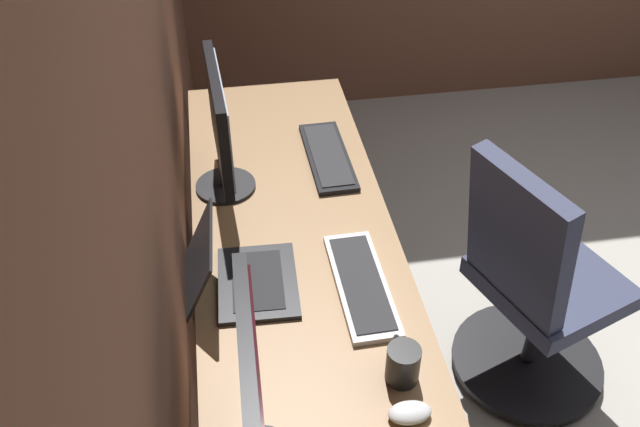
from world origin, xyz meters
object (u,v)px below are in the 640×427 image
object	(u,v)px
laptop_leftmost	(234,274)
office_chair	(533,291)
monitor_primary	(220,126)
mouse_main	(410,413)
keyboard_main	(328,156)
drawer_pedestal	(289,315)
monitor_secondary	(253,402)
coffee_mug	(403,363)
keyboard_spare	(361,284)

from	to	relation	value
laptop_leftmost	office_chair	distance (m)	1.04
monitor_primary	mouse_main	size ratio (longest dim) A/B	4.44
keyboard_main	mouse_main	distance (m)	1.07
laptop_leftmost	drawer_pedestal	bearing A→B (deg)	-38.59
drawer_pedestal	keyboard_main	bearing A→B (deg)	-28.29
monitor_secondary	laptop_leftmost	size ratio (longest dim) A/B	1.50
drawer_pedestal	coffee_mug	xyz separation A→B (m)	(-0.59, -0.22, 0.44)
monitor_primary	keyboard_spare	bearing A→B (deg)	-146.53
keyboard_spare	mouse_main	xyz separation A→B (m)	(-0.44, -0.02, 0.01)
office_chair	monitor_primary	bearing A→B (deg)	68.84
monitor_primary	laptop_leftmost	world-z (taller)	monitor_primary
coffee_mug	office_chair	bearing A→B (deg)	-52.05
keyboard_main	office_chair	bearing A→B (deg)	-128.27
keyboard_main	coffee_mug	bearing A→B (deg)	-178.86
office_chair	monitor_secondary	bearing A→B (deg)	124.05
monitor_secondary	mouse_main	world-z (taller)	monitor_secondary
monitor_primary	drawer_pedestal	bearing A→B (deg)	-147.09
drawer_pedestal	keyboard_spare	size ratio (longest dim) A/B	1.65
coffee_mug	office_chair	world-z (taller)	office_chair
keyboard_spare	mouse_main	distance (m)	0.44
monitor_primary	monitor_secondary	size ratio (longest dim) A/B	0.94
monitor_primary	keyboard_main	size ratio (longest dim) A/B	1.09
coffee_mug	monitor_secondary	bearing A→B (deg)	116.88
mouse_main	coffee_mug	xyz separation A→B (m)	(0.12, -0.01, 0.04)
mouse_main	monitor_primary	bearing A→B (deg)	21.10
monitor_primary	monitor_secondary	world-z (taller)	same
drawer_pedestal	laptop_leftmost	xyz separation A→B (m)	(-0.21, 0.17, 0.43)
keyboard_spare	monitor_secondary	bearing A→B (deg)	146.47
keyboard_spare	mouse_main	size ratio (longest dim) A/B	4.06
drawer_pedestal	mouse_main	size ratio (longest dim) A/B	6.68
coffee_mug	laptop_leftmost	bearing A→B (deg)	45.26
drawer_pedestal	laptop_leftmost	world-z (taller)	laptop_leftmost
monitor_primary	keyboard_spare	xyz separation A→B (m)	(-0.53, -0.35, -0.23)
laptop_leftmost	coffee_mug	distance (m)	0.54
keyboard_spare	office_chair	distance (m)	0.71
laptop_leftmost	keyboard_spare	distance (m)	0.36
laptop_leftmost	keyboard_spare	size ratio (longest dim) A/B	0.78
drawer_pedestal	keyboard_spare	world-z (taller)	keyboard_spare
keyboard_main	keyboard_spare	xyz separation A→B (m)	(-0.64, 0.01, 0.00)
keyboard_spare	monitor_primary	bearing A→B (deg)	33.47
keyboard_main	mouse_main	world-z (taller)	mouse_main
monitor_primary	office_chair	world-z (taller)	monitor_primary
laptop_leftmost	coffee_mug	bearing A→B (deg)	-134.74
keyboard_main	keyboard_spare	world-z (taller)	same
monitor_primary	mouse_main	world-z (taller)	monitor_primary
keyboard_spare	coffee_mug	xyz separation A→B (m)	(-0.32, -0.03, 0.04)
coffee_mug	monitor_primary	bearing A→B (deg)	24.26
drawer_pedestal	laptop_leftmost	size ratio (longest dim) A/B	2.12
mouse_main	laptop_leftmost	bearing A→B (deg)	36.98
drawer_pedestal	keyboard_main	size ratio (longest dim) A/B	1.64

